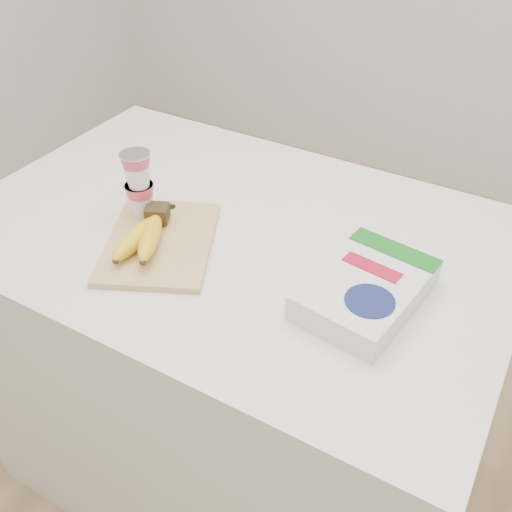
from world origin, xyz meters
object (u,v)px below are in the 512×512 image
at_px(yogurt_stack, 139,183).
at_px(bananas, 145,234).
at_px(table, 236,365).
at_px(cereal_box, 366,290).
at_px(cutting_board, 160,242).

bearing_deg(yogurt_stack, bananas, -47.77).
xyz_separation_m(table, cereal_box, (0.34, -0.08, 0.49)).
xyz_separation_m(table, bananas, (-0.12, -0.15, 0.50)).
bearing_deg(table, cutting_board, -127.33).
xyz_separation_m(table, cutting_board, (-0.10, -0.13, 0.47)).
distance_m(table, bananas, 0.53).
xyz_separation_m(cutting_board, cereal_box, (0.44, 0.05, 0.02)).
xyz_separation_m(cutting_board, yogurt_stack, (-0.09, 0.06, 0.09)).
height_order(bananas, cereal_box, bananas).
distance_m(table, cereal_box, 0.60).
bearing_deg(cereal_box, table, 175.20).
bearing_deg(cereal_box, yogurt_stack, -172.59).
height_order(cutting_board, yogurt_stack, yogurt_stack).
relative_size(cutting_board, cereal_box, 1.04).
bearing_deg(cereal_box, cutting_board, -165.28).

